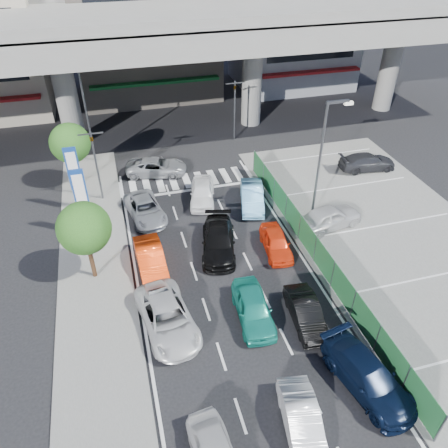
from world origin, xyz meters
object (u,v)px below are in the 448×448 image
object	(u,v)px
parked_sedan_dgrey	(367,162)
crossing_wagon_silver	(156,167)
traffic_light_right	(235,96)
taxi_teal_mid	(253,308)
parked_sedan_white	(329,217)
hatch_white_back_mid	(302,421)
taxi_orange_right	(276,243)
traffic_light_left	(93,149)
signboard_far	(74,171)
sedan_black_mid	(218,241)
sedan_white_front_mid	(202,192)
street_lamp_right	(323,153)
minivan_navy_back	(368,376)
tree_near	(84,228)
sedan_white_mid_left	(167,318)
wagon_silver_front_left	(145,209)
tree_far	(70,143)
taxi_orange_left	(151,260)
traffic_cone	(306,229)
signboard_near	(81,194)
street_lamp_left	(87,104)
kei_truck_front_right	(252,197)
hatch_black_mid_right	(306,313)

from	to	relation	value
parked_sedan_dgrey	crossing_wagon_silver	bearing A→B (deg)	82.67
traffic_light_right	taxi_teal_mid	xyz separation A→B (m)	(-4.96, -20.15, -3.25)
crossing_wagon_silver	parked_sedan_white	xyz separation A→B (m)	(9.60, -9.76, 0.16)
hatch_white_back_mid	taxi_orange_right	xyz separation A→B (m)	(2.99, 10.69, -0.00)
traffic_light_left	crossing_wagon_silver	xyz separation A→B (m)	(4.20, 2.58, -3.30)
signboard_far	sedan_black_mid	size ratio (longest dim) A/B	0.99
hatch_white_back_mid	parked_sedan_white	world-z (taller)	parked_sedan_white
traffic_light_left	sedan_white_front_mid	bearing A→B (deg)	-16.55
street_lamp_right	minivan_navy_back	xyz separation A→B (m)	(-3.19, -12.12, -4.08)
sedan_black_mid	parked_sedan_dgrey	bearing A→B (deg)	39.38
signboard_far	sedan_black_mid	bearing A→B (deg)	-39.79
traffic_light_left	tree_near	size ratio (longest dim) A/B	1.08
tree_near	minivan_navy_back	xyz separation A→B (m)	(10.98, -10.12, -2.70)
sedan_white_mid_left	wagon_silver_front_left	distance (m)	9.70
hatch_white_back_mid	wagon_silver_front_left	distance (m)	16.75
tree_far	crossing_wagon_silver	world-z (taller)	tree_far
minivan_navy_back	taxi_orange_left	xyz separation A→B (m)	(-7.85, 9.93, 0.00)
crossing_wagon_silver	traffic_cone	bearing A→B (deg)	-127.85
signboard_near	taxi_teal_mid	world-z (taller)	signboard_near
sedan_white_mid_left	parked_sedan_white	size ratio (longest dim) A/B	1.14
hatch_white_back_mid	minivan_navy_back	xyz separation A→B (m)	(3.46, 1.08, 0.07)
minivan_navy_back	street_lamp_right	bearing A→B (deg)	63.61
sedan_black_mid	taxi_orange_right	size ratio (longest dim) A/B	1.33
street_lamp_left	sedan_white_front_mid	size ratio (longest dim) A/B	1.98
tree_near	tree_far	size ratio (longest dim) A/B	1.00
wagon_silver_front_left	parked_sedan_white	xyz separation A→B (m)	(11.13, -4.25, 0.18)
traffic_light_left	kei_truck_front_right	size ratio (longest dim) A/B	1.24
traffic_light_left	sedan_black_mid	world-z (taller)	traffic_light_left
sedan_white_mid_left	sedan_black_mid	size ratio (longest dim) A/B	1.04
taxi_teal_mid	kei_truck_front_right	distance (m)	10.20
hatch_white_back_mid	traffic_cone	size ratio (longest dim) A/B	5.02
traffic_light_left	tree_near	bearing A→B (deg)	-95.71
traffic_light_right	parked_sedan_dgrey	size ratio (longest dim) A/B	1.18
signboard_far	parked_sedan_dgrey	bearing A→B (deg)	-0.13
minivan_navy_back	sedan_white_mid_left	bearing A→B (deg)	132.78
signboard_far	minivan_navy_back	size ratio (longest dim) A/B	0.99
kei_truck_front_right	hatch_black_mid_right	bearing A→B (deg)	-79.08
taxi_orange_right	parked_sedan_white	xyz separation A→B (m)	(4.08, 1.32, 0.19)
sedan_black_mid	crossing_wagon_silver	world-z (taller)	sedan_black_mid
street_lamp_left	sedan_black_mid	distance (m)	15.58
street_lamp_left	hatch_white_back_mid	bearing A→B (deg)	-74.79
traffic_light_right	wagon_silver_front_left	world-z (taller)	traffic_light_right
hatch_white_back_mid	tree_near	bearing A→B (deg)	132.82
street_lamp_left	traffic_cone	distance (m)	18.69
taxi_teal_mid	taxi_orange_left	bearing A→B (deg)	135.84
parked_sedan_white	parked_sedan_dgrey	size ratio (longest dim) A/B	0.99
tree_far	taxi_teal_mid	world-z (taller)	tree_far
tree_far	hatch_black_mid_right	world-z (taller)	tree_far
taxi_orange_right	parked_sedan_dgrey	xyz separation A→B (m)	(10.37, 7.45, 0.09)
signboard_far	wagon_silver_front_left	xyz separation A→B (m)	(4.07, -1.93, -2.45)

